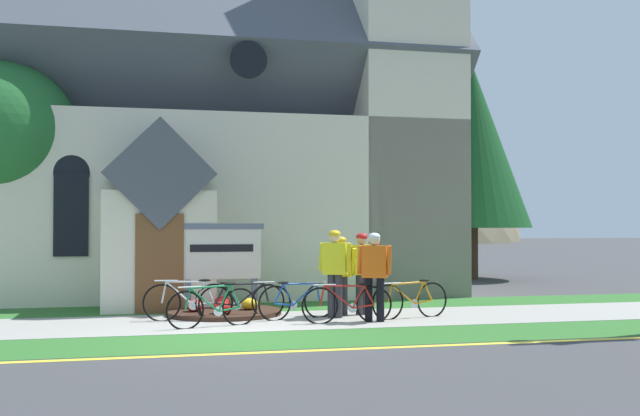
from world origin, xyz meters
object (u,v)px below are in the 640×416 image
bicycle_orange (213,307)px  yard_deciduous_tree (1,133)px  bicycle_white (297,301)px  roadside_conifer (472,146)px  cyclist_in_orange_jersey (374,269)px  cyclist_in_blue_jersey (362,267)px  cyclist_in_red_jersey (341,270)px  bicycle_red (411,300)px  bicycle_blue (348,304)px  bicycle_yellow (242,301)px  bicycle_black (188,301)px  church_sign (222,254)px  cyclist_in_white_jersey (335,266)px

bicycle_orange → yard_deciduous_tree: 7.74m
bicycle_white → roadside_conifer: (7.81, 8.91, 4.20)m
cyclist_in_orange_jersey → yard_deciduous_tree: 9.64m
cyclist_in_blue_jersey → cyclist_in_red_jersey: bearing=175.6°
bicycle_red → roadside_conifer: size_ratio=0.23×
bicycle_blue → cyclist_in_red_jersey: bearing=81.5°
bicycle_red → bicycle_yellow: bicycle_red is taller
bicycle_red → yard_deciduous_tree: 10.39m
bicycle_red → yard_deciduous_tree: size_ratio=0.30×
bicycle_black → yard_deciduous_tree: bearing=136.2°
church_sign → cyclist_in_blue_jersey: 3.05m
cyclist_in_white_jersey → cyclist_in_blue_jersey: bearing=27.8°
bicycle_yellow → bicycle_white: bearing=-13.3°
bicycle_yellow → yard_deciduous_tree: 7.56m
bicycle_red → roadside_conifer: roadside_conifer is taller
bicycle_white → cyclist_in_red_jersey: (1.00, 0.39, 0.58)m
cyclist_in_blue_jersey → yard_deciduous_tree: 9.19m
bicycle_red → cyclist_in_white_jersey: bearing=165.2°
bicycle_orange → cyclist_in_red_jersey: size_ratio=1.05×
cyclist_in_white_jersey → bicycle_blue: bearing=-85.5°
bicycle_orange → bicycle_yellow: bearing=57.9°
bicycle_blue → cyclist_in_white_jersey: bearing=94.5°
church_sign → bicycle_yellow: church_sign is taller
bicycle_yellow → cyclist_in_blue_jersey: bearing=2.3°
bicycle_black → yard_deciduous_tree: size_ratio=0.30×
bicycle_red → roadside_conifer: (5.59, 9.29, 4.19)m
bicycle_red → cyclist_in_red_jersey: 1.56m
bicycle_black → roadside_conifer: size_ratio=0.24×
church_sign → cyclist_in_orange_jersey: size_ratio=1.10×
church_sign → bicycle_orange: bearing=-98.5°
bicycle_yellow → bicycle_black: bearing=-179.4°
cyclist_in_blue_jersey → roadside_conifer: roadside_conifer is taller
church_sign → roadside_conifer: roadside_conifer is taller
cyclist_in_red_jersey → yard_deciduous_tree: (-7.31, 3.88, 3.10)m
bicycle_blue → cyclist_in_red_jersey: size_ratio=1.09×
bicycle_yellow → yard_deciduous_tree: bearing=142.6°
bicycle_white → cyclist_in_blue_jersey: cyclist_in_blue_jersey is taller
bicycle_white → bicycle_orange: size_ratio=0.97×
bicycle_white → bicycle_yellow: size_ratio=0.94×
bicycle_black → cyclist_in_red_jersey: 3.16m
bicycle_white → church_sign: bearing=130.1°
cyclist_in_orange_jersey → roadside_conifer: 12.10m
bicycle_white → cyclist_in_red_jersey: size_ratio=1.01×
bicycle_orange → church_sign: bearing=81.5°
church_sign → cyclist_in_white_jersey: church_sign is taller
bicycle_yellow → cyclist_in_blue_jersey: cyclist_in_blue_jersey is taller
cyclist_in_orange_jersey → church_sign: bearing=139.8°
bicycle_orange → cyclist_in_orange_jersey: size_ratio=0.99×
church_sign → roadside_conifer: 12.18m
church_sign → bicycle_blue: size_ratio=1.07×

